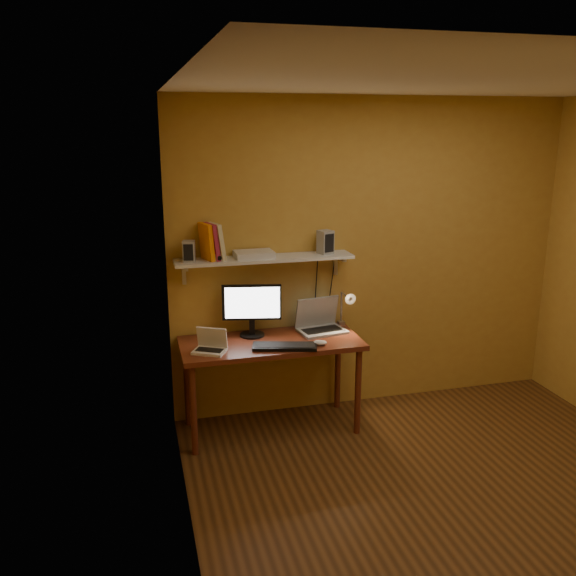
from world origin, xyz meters
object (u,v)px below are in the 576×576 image
object	(u,v)px
monitor	(252,307)
speaker_right	(325,242)
keyboard	(285,347)
speaker_left	(189,251)
desk	(271,351)
desk_lamp	(346,304)
netbook	(211,345)
laptop	(320,322)
router	(254,254)
mouse	(320,343)
wall_shelf	(265,259)
shelf_camera	(219,258)

from	to	relation	value
monitor	speaker_right	xyz separation A→B (m)	(0.61, 0.04, 0.48)
keyboard	speaker_left	bearing A→B (deg)	166.05
desk	speaker_left	distance (m)	1.00
keyboard	desk_lamp	size ratio (longest dim) A/B	1.28
netbook	laptop	bearing A→B (deg)	43.08
speaker_left	speaker_right	size ratio (longest dim) A/B	0.85
laptop	speaker_left	bearing A→B (deg)	168.68
router	laptop	bearing A→B (deg)	-6.77
netbook	keyboard	xyz separation A→B (m)	(0.55, -0.07, -0.04)
desk_lamp	router	size ratio (longest dim) A/B	1.26
netbook	mouse	distance (m)	0.83
keyboard	desk_lamp	world-z (taller)	desk_lamp
wall_shelf	desk_lamp	xyz separation A→B (m)	(0.66, -0.07, -0.40)
wall_shelf	desk_lamp	bearing A→B (deg)	-5.88
netbook	desk_lamp	world-z (taller)	desk_lamp
router	keyboard	bearing A→B (deg)	-68.92
keyboard	speaker_left	distance (m)	1.01
desk	laptop	size ratio (longest dim) A/B	3.48
keyboard	netbook	bearing A→B (deg)	-172.78
monitor	router	bearing A→B (deg)	66.85
keyboard	shelf_camera	distance (m)	0.83
wall_shelf	shelf_camera	world-z (taller)	shelf_camera
keyboard	speaker_left	world-z (taller)	speaker_left
wall_shelf	mouse	distance (m)	0.78
speaker_left	router	xyz separation A→B (m)	(0.50, 0.02, -0.05)
desk_lamp	shelf_camera	bearing A→B (deg)	179.59
keyboard	shelf_camera	size ratio (longest dim) A/B	4.90
desk	monitor	bearing A→B (deg)	126.86
mouse	speaker_right	distance (m)	0.81
desk_lamp	laptop	bearing A→B (deg)	176.07
monitor	desk_lamp	distance (m)	0.78
laptop	mouse	world-z (taller)	laptop
wall_shelf	monitor	distance (m)	0.39
netbook	router	distance (m)	0.78
desk	netbook	size ratio (longest dim) A/B	4.97
netbook	mouse	xyz separation A→B (m)	(0.82, -0.08, -0.03)
monitor	shelf_camera	distance (m)	0.49
netbook	desk_lamp	xyz separation A→B (m)	(1.14, 0.23, 0.16)
keyboard	mouse	size ratio (longest dim) A/B	4.47
speaker_right	router	distance (m)	0.58
monitor	shelf_camera	xyz separation A→B (m)	(-0.25, -0.02, 0.42)
laptop	desk_lamp	bearing A→B (deg)	-13.12
desk	keyboard	world-z (taller)	keyboard
laptop	mouse	distance (m)	0.35
desk	desk_lamp	size ratio (longest dim) A/B	3.73
laptop	netbook	xyz separation A→B (m)	(-0.92, -0.25, -0.02)
wall_shelf	router	world-z (taller)	router
speaker_right	mouse	bearing A→B (deg)	-130.33
router	speaker_left	bearing A→B (deg)	-177.28
speaker_right	monitor	bearing A→B (deg)	166.02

